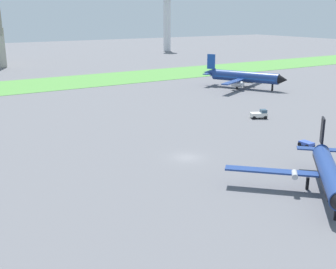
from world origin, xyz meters
TOP-DOWN VIEW (x-y plane):
  - ground_plane at (0.00, 0.00)m, footprint 600.00×600.00m
  - grass_taxiway_strip at (0.00, 84.95)m, footprint 360.00×28.00m
  - airplane_parked_jet_far at (51.94, 44.75)m, footprint 25.95×25.86m
  - airplane_foreground_turboprop at (7.23, -21.30)m, footprint 19.73×19.60m
  - pushback_tug_near_gate at (28.70, 13.32)m, footprint 4.02×3.29m
  - baggage_cart_midfield at (20.81, -6.42)m, footprint 1.77×2.41m
  - control_tower at (103.88, 171.92)m, footprint 8.00×8.00m

SIDE VIEW (x-z plane):
  - ground_plane at x=0.00m, z-range 0.00..0.00m
  - grass_taxiway_strip at x=0.00m, z-range 0.00..0.08m
  - baggage_cart_midfield at x=20.81m, z-range 0.12..1.02m
  - pushback_tug_near_gate at x=28.70m, z-range -0.06..1.89m
  - airplane_foreground_turboprop at x=7.23m, z-range -1.05..6.79m
  - airplane_parked_jet_far at x=51.94m, z-range -1.38..8.51m
  - control_tower at x=103.88m, z-range 3.24..38.62m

